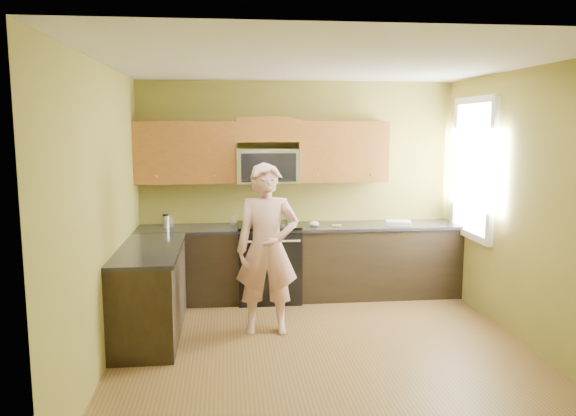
{
  "coord_description": "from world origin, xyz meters",
  "views": [
    {
      "loc": [
        -0.9,
        -5.08,
        2.14
      ],
      "look_at": [
        -0.2,
        1.3,
        1.2
      ],
      "focal_mm": 34.95,
      "sensor_mm": 36.0,
      "label": 1
    }
  ],
  "objects": [
    {
      "name": "wall_front",
      "position": [
        0.0,
        -2.0,
        1.35
      ],
      "size": [
        4.0,
        0.0,
        4.0
      ],
      "primitive_type": "plane",
      "rotation": [
        -1.57,
        0.0,
        0.0
      ],
      "color": "olive",
      "rests_on": "ground"
    },
    {
      "name": "upper_cab_left",
      "position": [
        -1.39,
        1.83,
        1.45
      ],
      "size": [
        1.22,
        0.33,
        0.75
      ],
      "primitive_type": null,
      "color": "brown",
      "rests_on": "wall_back"
    },
    {
      "name": "glass_a",
      "position": [
        -1.59,
        1.78,
        0.98
      ],
      "size": [
        0.09,
        0.09,
        0.12
      ],
      "primitive_type": "cylinder",
      "rotation": [
        0.0,
        0.0,
        0.36
      ],
      "color": "silver",
      "rests_on": "countertop_back"
    },
    {
      "name": "countertop_back",
      "position": [
        0.0,
        1.69,
        0.9
      ],
      "size": [
        4.0,
        0.62,
        0.04
      ],
      "primitive_type": "cube",
      "color": "black",
      "rests_on": "cabinet_back_run"
    },
    {
      "name": "cabinet_back_run",
      "position": [
        0.0,
        1.7,
        0.44
      ],
      "size": [
        4.0,
        0.6,
        0.88
      ],
      "primitive_type": "cube",
      "color": "black",
      "rests_on": "floor"
    },
    {
      "name": "napkin_a",
      "position": [
        -0.14,
        1.45,
        0.95
      ],
      "size": [
        0.15,
        0.15,
        0.06
      ],
      "primitive_type": "ellipsoid",
      "rotation": [
        0.0,
        0.0,
        -0.37
      ],
      "color": "silver",
      "rests_on": "countertop_back"
    },
    {
      "name": "microwave",
      "position": [
        -0.4,
        1.8,
        1.45
      ],
      "size": [
        0.76,
        0.4,
        0.42
      ],
      "primitive_type": null,
      "color": "silver",
      "rests_on": "wall_back"
    },
    {
      "name": "wall_right",
      "position": [
        2.0,
        0.0,
        1.35
      ],
      "size": [
        0.0,
        4.0,
        4.0
      ],
      "primitive_type": "plane",
      "rotation": [
        1.57,
        0.0,
        -1.57
      ],
      "color": "olive",
      "rests_on": "ground"
    },
    {
      "name": "wall_back",
      "position": [
        0.0,
        2.0,
        1.35
      ],
      "size": [
        4.0,
        0.0,
        4.0
      ],
      "primitive_type": "plane",
      "rotation": [
        1.57,
        0.0,
        0.0
      ],
      "color": "olive",
      "rests_on": "ground"
    },
    {
      "name": "window",
      "position": [
        1.98,
        1.2,
        1.65
      ],
      "size": [
        0.06,
        1.06,
        1.66
      ],
      "primitive_type": null,
      "color": "white",
      "rests_on": "wall_right"
    },
    {
      "name": "stove",
      "position": [
        -0.4,
        1.68,
        0.47
      ],
      "size": [
        0.76,
        0.65,
        0.95
      ],
      "primitive_type": null,
      "color": "black",
      "rests_on": "floor"
    },
    {
      "name": "butter_tub",
      "position": [
        -0.11,
        1.64,
        0.92
      ],
      "size": [
        0.14,
        0.14,
        0.09
      ],
      "primitive_type": null,
      "rotation": [
        0.0,
        0.0,
        0.08
      ],
      "color": "yellow",
      "rests_on": "countertop_back"
    },
    {
      "name": "woman",
      "position": [
        -0.5,
        0.55,
        0.89
      ],
      "size": [
        0.66,
        0.45,
        1.77
      ],
      "primitive_type": "imported",
      "rotation": [
        0.0,
        0.0,
        -0.04
      ],
      "color": "#D9716C",
      "rests_on": "floor"
    },
    {
      "name": "dish_towel",
      "position": [
        1.23,
        1.62,
        0.95
      ],
      "size": [
        0.35,
        0.31,
        0.05
      ],
      "primitive_type": "cube",
      "rotation": [
        0.0,
        0.0,
        -0.24
      ],
      "color": "silver",
      "rests_on": "countertop_back"
    },
    {
      "name": "wall_left",
      "position": [
        -2.0,
        0.0,
        1.35
      ],
      "size": [
        0.0,
        4.0,
        4.0
      ],
      "primitive_type": "plane",
      "rotation": [
        1.57,
        0.0,
        1.57
      ],
      "color": "olive",
      "rests_on": "ground"
    },
    {
      "name": "toast_slice",
      "position": [
        0.44,
        1.61,
        0.93
      ],
      "size": [
        0.14,
        0.14,
        0.01
      ],
      "primitive_type": "cube",
      "rotation": [
        0.0,
        0.0,
        -0.27
      ],
      "color": "#B27F47",
      "rests_on": "countertop_back"
    },
    {
      "name": "countertop_left",
      "position": [
        -1.69,
        0.6,
        0.9
      ],
      "size": [
        0.62,
        1.6,
        0.04
      ],
      "primitive_type": "cube",
      "color": "black",
      "rests_on": "cabinet_left_run"
    },
    {
      "name": "glass_c",
      "position": [
        -0.83,
        1.87,
        0.98
      ],
      "size": [
        0.09,
        0.09,
        0.12
      ],
      "primitive_type": "cylinder",
      "rotation": [
        0.0,
        0.0,
        0.34
      ],
      "color": "silver",
      "rests_on": "countertop_back"
    },
    {
      "name": "floor",
      "position": [
        0.0,
        0.0,
        0.0
      ],
      "size": [
        4.0,
        4.0,
        0.0
      ],
      "primitive_type": "plane",
      "color": "brown",
      "rests_on": "ground"
    },
    {
      "name": "frying_pan",
      "position": [
        -0.35,
        1.42,
        0.95
      ],
      "size": [
        0.32,
        0.46,
        0.06
      ],
      "primitive_type": null,
      "rotation": [
        0.0,
        0.0,
        0.19
      ],
      "color": "black",
      "rests_on": "stove"
    },
    {
      "name": "cabinet_left_run",
      "position": [
        -1.7,
        0.6,
        0.44
      ],
      "size": [
        0.6,
        1.6,
        0.88
      ],
      "primitive_type": "cube",
      "color": "black",
      "rests_on": "floor"
    },
    {
      "name": "travel_mug",
      "position": [
        -1.64,
        1.71,
        0.92
      ],
      "size": [
        0.09,
        0.09,
        0.17
      ],
      "primitive_type": null,
      "rotation": [
        0.0,
        0.0,
        -0.19
      ],
      "color": "silver",
      "rests_on": "countertop_back"
    },
    {
      "name": "ceiling",
      "position": [
        0.0,
        0.0,
        2.7
      ],
      "size": [
        4.0,
        4.0,
        0.0
      ],
      "primitive_type": "plane",
      "rotation": [
        3.14,
        0.0,
        0.0
      ],
      "color": "white",
      "rests_on": "ground"
    },
    {
      "name": "upper_cab_right",
      "position": [
        0.54,
        1.83,
        1.45
      ],
      "size": [
        1.12,
        0.33,
        0.75
      ],
      "primitive_type": null,
      "color": "brown",
      "rests_on": "wall_back"
    },
    {
      "name": "upper_cab_over_mw",
      "position": [
        -0.4,
        1.83,
        2.1
      ],
      "size": [
        0.76,
        0.33,
        0.3
      ],
      "primitive_type": "cube",
      "color": "brown",
      "rests_on": "wall_back"
    },
    {
      "name": "napkin_b",
      "position": [
        0.16,
        1.6,
        0.95
      ],
      "size": [
        0.16,
        0.17,
        0.07
      ],
      "primitive_type": "ellipsoid",
      "rotation": [
        0.0,
        0.0,
        0.38
      ],
      "color": "silver",
      "rests_on": "countertop_back"
    }
  ]
}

